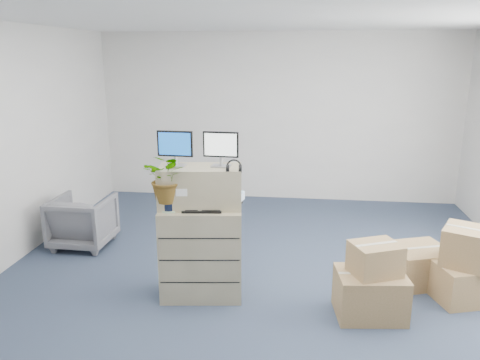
{
  "coord_description": "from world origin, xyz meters",
  "views": [
    {
      "loc": [
        0.34,
        -4.37,
        2.44
      ],
      "look_at": [
        -0.26,
        0.4,
        1.14
      ],
      "focal_mm": 35.0,
      "sensor_mm": 36.0,
      "label": 1
    }
  ],
  "objects_px": {
    "monitor_right": "(221,147)",
    "office_chair": "(83,219)",
    "monitor_left": "(175,146)",
    "keyboard": "(202,210)",
    "potted_plant": "(169,184)",
    "water_bottle": "(209,193)",
    "filing_cabinet_lower": "(202,252)"
  },
  "relations": [
    {
      "from": "filing_cabinet_lower",
      "to": "monitor_left",
      "type": "bearing_deg",
      "value": 162.68
    },
    {
      "from": "monitor_right",
      "to": "office_chair",
      "type": "xyz_separation_m",
      "value": [
        -2.0,
        1.0,
        -1.19
      ]
    },
    {
      "from": "monitor_left",
      "to": "keyboard",
      "type": "distance_m",
      "value": 0.68
    },
    {
      "from": "filing_cabinet_lower",
      "to": "keyboard",
      "type": "height_order",
      "value": "keyboard"
    },
    {
      "from": "monitor_right",
      "to": "office_chair",
      "type": "distance_m",
      "value": 2.53
    },
    {
      "from": "monitor_left",
      "to": "water_bottle",
      "type": "height_order",
      "value": "monitor_left"
    },
    {
      "from": "monitor_left",
      "to": "monitor_right",
      "type": "distance_m",
      "value": 0.45
    },
    {
      "from": "water_bottle",
      "to": "potted_plant",
      "type": "bearing_deg",
      "value": -151.49
    },
    {
      "from": "water_bottle",
      "to": "keyboard",
      "type": "bearing_deg",
      "value": -101.31
    },
    {
      "from": "potted_plant",
      "to": "office_chair",
      "type": "xyz_separation_m",
      "value": [
        -1.51,
        1.2,
        -0.85
      ]
    },
    {
      "from": "filing_cabinet_lower",
      "to": "monitor_right",
      "type": "bearing_deg",
      "value": 14.24
    },
    {
      "from": "monitor_right",
      "to": "office_chair",
      "type": "height_order",
      "value": "monitor_right"
    },
    {
      "from": "monitor_right",
      "to": "filing_cabinet_lower",
      "type": "bearing_deg",
      "value": -155.45
    },
    {
      "from": "monitor_right",
      "to": "keyboard",
      "type": "relative_size",
      "value": 0.91
    },
    {
      "from": "monitor_left",
      "to": "keyboard",
      "type": "xyz_separation_m",
      "value": [
        0.29,
        -0.15,
        -0.6
      ]
    },
    {
      "from": "potted_plant",
      "to": "keyboard",
      "type": "bearing_deg",
      "value": 3.35
    },
    {
      "from": "monitor_left",
      "to": "water_bottle",
      "type": "bearing_deg",
      "value": 8.1
    },
    {
      "from": "water_bottle",
      "to": "potted_plant",
      "type": "height_order",
      "value": "potted_plant"
    },
    {
      "from": "filing_cabinet_lower",
      "to": "monitor_right",
      "type": "relative_size",
      "value": 2.7
    },
    {
      "from": "potted_plant",
      "to": "monitor_right",
      "type": "bearing_deg",
      "value": 22.26
    },
    {
      "from": "water_bottle",
      "to": "office_chair",
      "type": "relative_size",
      "value": 0.35
    },
    {
      "from": "water_bottle",
      "to": "potted_plant",
      "type": "distance_m",
      "value": 0.43
    },
    {
      "from": "monitor_right",
      "to": "monitor_left",
      "type": "bearing_deg",
      "value": -172.59
    },
    {
      "from": "monitor_right",
      "to": "office_chair",
      "type": "relative_size",
      "value": 0.48
    },
    {
      "from": "water_bottle",
      "to": "office_chair",
      "type": "distance_m",
      "value": 2.24
    },
    {
      "from": "monitor_right",
      "to": "water_bottle",
      "type": "height_order",
      "value": "monitor_right"
    },
    {
      "from": "keyboard",
      "to": "potted_plant",
      "type": "distance_m",
      "value": 0.41
    },
    {
      "from": "keyboard",
      "to": "potted_plant",
      "type": "relative_size",
      "value": 0.65
    },
    {
      "from": "monitor_left",
      "to": "monitor_right",
      "type": "xyz_separation_m",
      "value": [
        0.45,
        0.03,
        -0.0
      ]
    },
    {
      "from": "water_bottle",
      "to": "potted_plant",
      "type": "xyz_separation_m",
      "value": [
        -0.36,
        -0.19,
        0.14
      ]
    },
    {
      "from": "monitor_left",
      "to": "office_chair",
      "type": "bearing_deg",
      "value": 149.18
    },
    {
      "from": "office_chair",
      "to": "water_bottle",
      "type": "bearing_deg",
      "value": 153.1
    }
  ]
}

